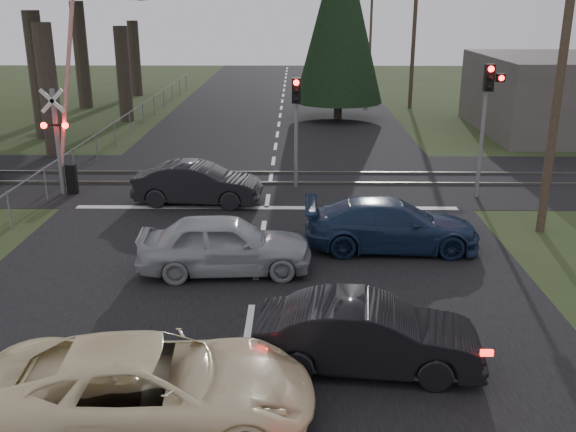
{
  "coord_description": "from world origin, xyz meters",
  "views": [
    {
      "loc": [
        1.02,
        -12.6,
        6.66
      ],
      "look_at": [
        0.8,
        3.45,
        1.3
      ],
      "focal_mm": 40.0,
      "sensor_mm": 36.0,
      "label": 1
    }
  ],
  "objects_px": {
    "crossing_signal": "(64,139)",
    "utility_pole_near": "(561,74)",
    "dark_car_far": "(198,184)",
    "blue_sedan": "(391,225)",
    "traffic_signal_center": "(296,114)",
    "cream_coupe": "(149,388)",
    "silver_car": "(225,244)",
    "utility_pole_mid": "(414,34)",
    "dark_hatchback": "(368,335)",
    "utility_pole_far": "(371,22)",
    "traffic_signal_right": "(487,105)"
  },
  "relations": [
    {
      "from": "utility_pole_mid",
      "to": "cream_coupe",
      "type": "bearing_deg",
      "value": -106.3
    },
    {
      "from": "crossing_signal",
      "to": "blue_sedan",
      "type": "bearing_deg",
      "value": -25.86
    },
    {
      "from": "blue_sedan",
      "to": "crossing_signal",
      "type": "bearing_deg",
      "value": 64.8
    },
    {
      "from": "dark_hatchback",
      "to": "traffic_signal_right",
      "type": "bearing_deg",
      "value": -18.93
    },
    {
      "from": "utility_pole_mid",
      "to": "dark_car_far",
      "type": "bearing_deg",
      "value": -117.01
    },
    {
      "from": "crossing_signal",
      "to": "dark_car_far",
      "type": "relative_size",
      "value": 1.6
    },
    {
      "from": "utility_pole_far",
      "to": "utility_pole_near",
      "type": "bearing_deg",
      "value": -90.0
    },
    {
      "from": "blue_sedan",
      "to": "utility_pole_far",
      "type": "bearing_deg",
      "value": -4.76
    },
    {
      "from": "traffic_signal_center",
      "to": "cream_coupe",
      "type": "xyz_separation_m",
      "value": [
        -2.35,
        -14.38,
        -2.06
      ]
    },
    {
      "from": "traffic_signal_center",
      "to": "dark_car_far",
      "type": "relative_size",
      "value": 0.94
    },
    {
      "from": "traffic_signal_center",
      "to": "utility_pole_mid",
      "type": "xyz_separation_m",
      "value": [
        7.5,
        19.32,
        1.92
      ]
    },
    {
      "from": "cream_coupe",
      "to": "blue_sedan",
      "type": "bearing_deg",
      "value": -35.94
    },
    {
      "from": "silver_car",
      "to": "blue_sedan",
      "type": "distance_m",
      "value": 4.83
    },
    {
      "from": "traffic_signal_center",
      "to": "utility_pole_mid",
      "type": "bearing_deg",
      "value": 68.79
    },
    {
      "from": "silver_car",
      "to": "blue_sedan",
      "type": "bearing_deg",
      "value": -72.82
    },
    {
      "from": "traffic_signal_right",
      "to": "utility_pole_mid",
      "type": "distance_m",
      "value": 20.6
    },
    {
      "from": "dark_hatchback",
      "to": "utility_pole_near",
      "type": "bearing_deg",
      "value": -32.38
    },
    {
      "from": "utility_pole_near",
      "to": "dark_car_far",
      "type": "bearing_deg",
      "value": 166.23
    },
    {
      "from": "traffic_signal_center",
      "to": "utility_pole_mid",
      "type": "relative_size",
      "value": 0.46
    },
    {
      "from": "utility_pole_near",
      "to": "dark_hatchback",
      "type": "distance_m",
      "value": 10.72
    },
    {
      "from": "crossing_signal",
      "to": "utility_pole_near",
      "type": "distance_m",
      "value": 16.44
    },
    {
      "from": "utility_pole_near",
      "to": "dark_car_far",
      "type": "height_order",
      "value": "utility_pole_near"
    },
    {
      "from": "dark_car_far",
      "to": "blue_sedan",
      "type": "bearing_deg",
      "value": -119.64
    },
    {
      "from": "utility_pole_far",
      "to": "dark_car_far",
      "type": "relative_size",
      "value": 2.07
    },
    {
      "from": "cream_coupe",
      "to": "blue_sedan",
      "type": "height_order",
      "value": "cream_coupe"
    },
    {
      "from": "traffic_signal_center",
      "to": "utility_pole_far",
      "type": "distance_m",
      "value": 44.99
    },
    {
      "from": "blue_sedan",
      "to": "utility_pole_near",
      "type": "bearing_deg",
      "value": -71.62
    },
    {
      "from": "traffic_signal_center",
      "to": "dark_hatchback",
      "type": "relative_size",
      "value": 0.97
    },
    {
      "from": "utility_pole_near",
      "to": "dark_hatchback",
      "type": "relative_size",
      "value": 2.12
    },
    {
      "from": "blue_sedan",
      "to": "dark_car_far",
      "type": "relative_size",
      "value": 1.12
    },
    {
      "from": "utility_pole_mid",
      "to": "dark_hatchback",
      "type": "height_order",
      "value": "utility_pole_mid"
    },
    {
      "from": "dark_hatchback",
      "to": "cream_coupe",
      "type": "bearing_deg",
      "value": 122.18
    },
    {
      "from": "cream_coupe",
      "to": "silver_car",
      "type": "xyz_separation_m",
      "value": [
        0.54,
        6.45,
        0.01
      ]
    },
    {
      "from": "crossing_signal",
      "to": "traffic_signal_center",
      "type": "bearing_deg",
      "value": 6.15
    },
    {
      "from": "utility_pole_mid",
      "to": "cream_coupe",
      "type": "height_order",
      "value": "utility_pole_mid"
    },
    {
      "from": "cream_coupe",
      "to": "silver_car",
      "type": "height_order",
      "value": "silver_car"
    },
    {
      "from": "silver_car",
      "to": "dark_car_far",
      "type": "xyz_separation_m",
      "value": [
        -1.56,
        5.91,
        -0.04
      ]
    },
    {
      "from": "traffic_signal_right",
      "to": "utility_pole_mid",
      "type": "relative_size",
      "value": 0.52
    },
    {
      "from": "utility_pole_near",
      "to": "utility_pole_far",
      "type": "height_order",
      "value": "same"
    },
    {
      "from": "traffic_signal_right",
      "to": "dark_hatchback",
      "type": "bearing_deg",
      "value": -114.56
    },
    {
      "from": "traffic_signal_center",
      "to": "dark_car_far",
      "type": "height_order",
      "value": "traffic_signal_center"
    },
    {
      "from": "utility_pole_far",
      "to": "silver_car",
      "type": "distance_m",
      "value": 53.22
    },
    {
      "from": "traffic_signal_right",
      "to": "blue_sedan",
      "type": "distance_m",
      "value": 6.83
    },
    {
      "from": "cream_coupe",
      "to": "dark_hatchback",
      "type": "relative_size",
      "value": 1.27
    },
    {
      "from": "crossing_signal",
      "to": "dark_hatchback",
      "type": "relative_size",
      "value": 1.64
    },
    {
      "from": "utility_pole_mid",
      "to": "utility_pole_far",
      "type": "relative_size",
      "value": 1.0
    },
    {
      "from": "utility_pole_near",
      "to": "utility_pole_mid",
      "type": "bearing_deg",
      "value": 90.0
    },
    {
      "from": "utility_pole_near",
      "to": "silver_car",
      "type": "xyz_separation_m",
      "value": [
        -9.31,
        -3.24,
        -3.97
      ]
    },
    {
      "from": "traffic_signal_right",
      "to": "utility_pole_mid",
      "type": "bearing_deg",
      "value": 87.34
    },
    {
      "from": "utility_pole_near",
      "to": "utility_pole_far",
      "type": "bearing_deg",
      "value": 90.0
    }
  ]
}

